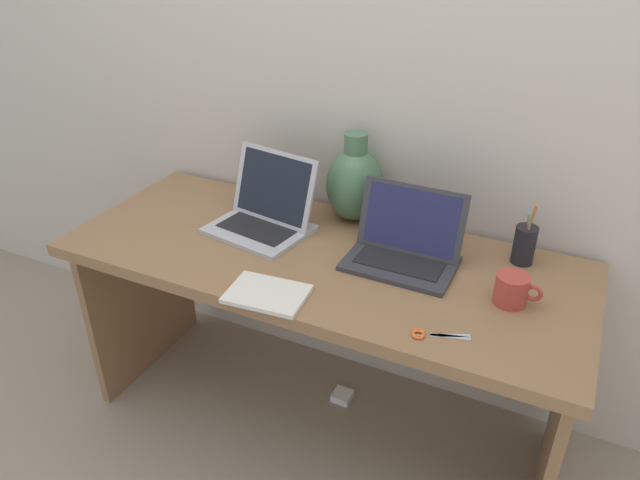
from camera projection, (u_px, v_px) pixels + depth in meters
name	position (u px, v px, depth m)	size (l,w,h in m)	color
ground_plane	(320.00, 419.00, 2.18)	(6.00, 6.00, 0.00)	gray
back_wall	(370.00, 68.00, 1.87)	(4.40, 0.04, 2.40)	beige
desk	(320.00, 292.00, 1.90)	(1.62, 0.65, 0.71)	olive
laptop_left	(266.00, 209.00, 1.95)	(0.35, 0.30, 0.24)	#B2B2B7
laptop_right	(405.00, 243.00, 1.77)	(0.32, 0.23, 0.22)	#333338
green_vase	(355.00, 183.00, 1.97)	(0.19, 0.19, 0.31)	#47704C
notebook_stack	(267.00, 294.00, 1.63)	(0.22, 0.15, 0.01)	silver
coffee_mug	(512.00, 289.00, 1.58)	(0.13, 0.09, 0.09)	#B23D33
pen_cup	(524.00, 244.00, 1.76)	(0.07, 0.07, 0.19)	black
scissors	(430.00, 335.00, 1.48)	(0.14, 0.08, 0.01)	#B7B7BC
power_brick	(342.00, 396.00, 2.26)	(0.07, 0.07, 0.03)	white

